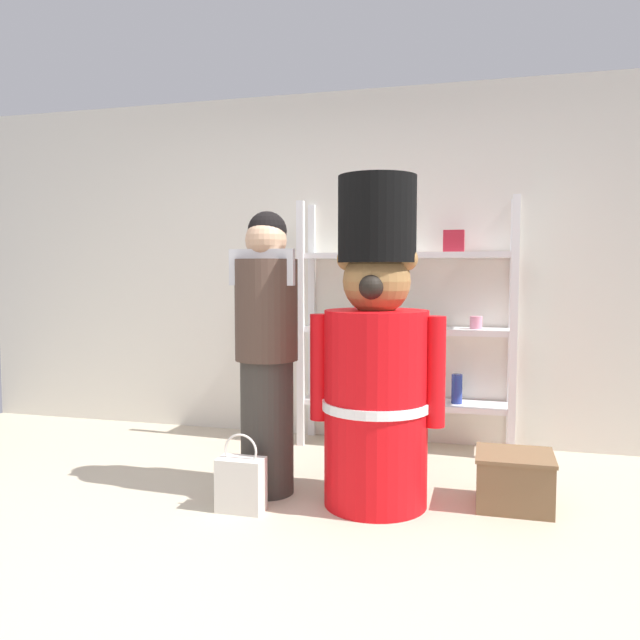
{
  "coord_description": "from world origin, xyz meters",
  "views": [
    {
      "loc": [
        1.0,
        -2.53,
        1.26
      ],
      "look_at": [
        0.11,
        0.81,
        1.0
      ],
      "focal_mm": 35.58,
      "sensor_mm": 36.0,
      "label": 1
    }
  ],
  "objects_px": {
    "person_shopper": "(267,348)",
    "display_crate": "(514,480)",
    "merchandise_shelf": "(405,325)",
    "teddy_bear_guard": "(376,364)",
    "shopping_bag": "(241,483)"
  },
  "relations": [
    {
      "from": "person_shopper",
      "to": "display_crate",
      "type": "distance_m",
      "value": 1.53
    },
    {
      "from": "merchandise_shelf",
      "to": "display_crate",
      "type": "xyz_separation_m",
      "value": [
        0.73,
        -1.02,
        -0.74
      ]
    },
    {
      "from": "person_shopper",
      "to": "display_crate",
      "type": "height_order",
      "value": "person_shopper"
    },
    {
      "from": "teddy_bear_guard",
      "to": "person_shopper",
      "type": "height_order",
      "value": "teddy_bear_guard"
    },
    {
      "from": "merchandise_shelf",
      "to": "display_crate",
      "type": "distance_m",
      "value": 1.46
    },
    {
      "from": "display_crate",
      "to": "merchandise_shelf",
      "type": "bearing_deg",
      "value": 125.42
    },
    {
      "from": "person_shopper",
      "to": "merchandise_shelf",
      "type": "bearing_deg",
      "value": 61.42
    },
    {
      "from": "shopping_bag",
      "to": "display_crate",
      "type": "height_order",
      "value": "shopping_bag"
    },
    {
      "from": "merchandise_shelf",
      "to": "teddy_bear_guard",
      "type": "bearing_deg",
      "value": -90.0
    },
    {
      "from": "teddy_bear_guard",
      "to": "display_crate",
      "type": "height_order",
      "value": "teddy_bear_guard"
    },
    {
      "from": "merchandise_shelf",
      "to": "teddy_bear_guard",
      "type": "relative_size",
      "value": 1.0
    },
    {
      "from": "shopping_bag",
      "to": "display_crate",
      "type": "distance_m",
      "value": 1.47
    },
    {
      "from": "merchandise_shelf",
      "to": "person_shopper",
      "type": "distance_m",
      "value": 1.32
    },
    {
      "from": "merchandise_shelf",
      "to": "teddy_bear_guard",
      "type": "xyz_separation_m",
      "value": [
        0.0,
        -1.18,
        -0.11
      ]
    },
    {
      "from": "teddy_bear_guard",
      "to": "person_shopper",
      "type": "relative_size",
      "value": 1.1
    }
  ]
}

